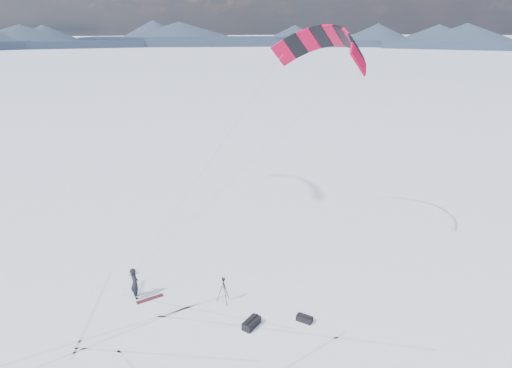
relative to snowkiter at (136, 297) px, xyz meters
name	(u,v)px	position (x,y,z in m)	size (l,w,h in m)	color
ground	(195,334)	(1.91, -3.75, 0.00)	(1800.00, 1800.00, 0.00)	white
horizon_hills	(190,253)	(1.91, -3.75, 3.97)	(704.00, 704.00, 9.39)	black
snow_tracks	(186,348)	(1.34, -4.47, 0.00)	(17.62, 14.39, 0.01)	#B1BDD8
snowkiter	(136,297)	(0.00, 0.00, 0.00)	(0.60, 0.39, 1.63)	black
snowboard	(150,299)	(0.59, -0.42, 0.02)	(1.33, 0.25, 0.04)	maroon
tripod	(224,287)	(3.85, -2.08, 0.86)	(0.67, 0.59, 1.33)	black
gear_bag_a	(252,323)	(4.35, -4.30, 0.18)	(1.02, 0.87, 0.41)	black
gear_bag_b	(304,318)	(6.69, -4.92, 0.14)	(0.71, 0.78, 0.33)	black
power_kite	(325,45)	(10.98, 1.30, 11.65)	(12.34, 6.88, 11.38)	#C2042D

